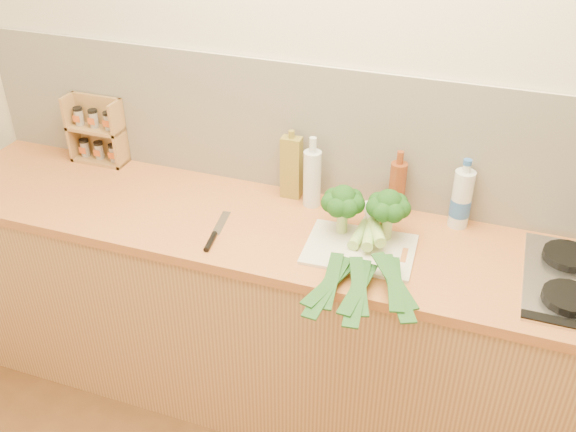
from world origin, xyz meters
name	(u,v)px	position (x,y,z in m)	size (l,w,h in m)	color
room_shell	(343,136)	(0.00, 1.49, 1.17)	(3.50, 3.50, 3.50)	beige
counter	(316,324)	(0.00, 1.20, 0.45)	(3.20, 0.62, 0.90)	tan
chopping_board	(360,249)	(0.17, 1.15, 0.91)	(0.39, 0.28, 0.01)	beige
broccoli_left	(343,202)	(0.08, 1.23, 1.04)	(0.16, 0.16, 0.19)	#AECC77
broccoli_right	(388,206)	(0.24, 1.24, 1.05)	(0.16, 0.16, 0.20)	#AECC77
leek_front	(353,245)	(0.15, 1.12, 0.93)	(0.12, 0.70, 0.04)	white
leek_mid	(367,246)	(0.20, 1.11, 0.95)	(0.14, 0.71, 0.04)	white
leek_back	(381,244)	(0.25, 1.11, 0.97)	(0.31, 0.63, 0.04)	white
chefs_knife	(213,237)	(-0.36, 1.04, 0.91)	(0.07, 0.28, 0.02)	silver
spice_rack	(98,134)	(-1.10, 1.44, 1.03)	(0.25, 0.10, 0.30)	#A06F44
oil_tin	(291,167)	(-0.19, 1.43, 1.03)	(0.08, 0.05, 0.29)	olive
glass_bottle	(312,177)	(-0.09, 1.39, 1.02)	(0.07, 0.07, 0.29)	silver
amber_bottle	(397,188)	(0.24, 1.44, 1.01)	(0.06, 0.06, 0.27)	brown
water_bottle	(461,200)	(0.48, 1.43, 1.01)	(0.08, 0.08, 0.26)	silver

